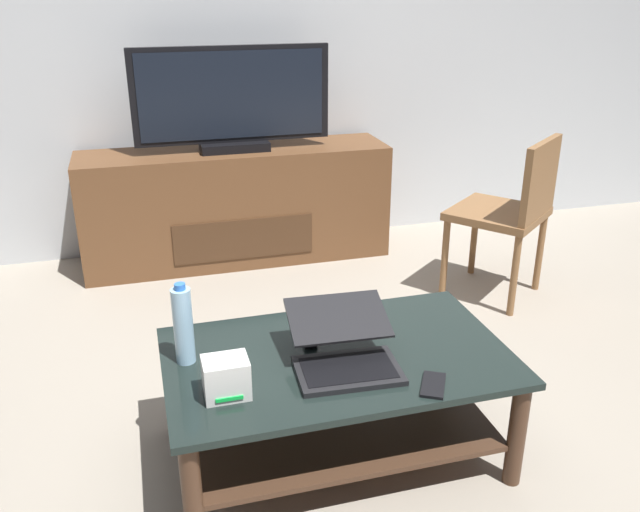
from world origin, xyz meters
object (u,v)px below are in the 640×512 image
Objects in this scene: media_cabinet at (237,205)px; tv_remote at (305,335)px; water_bottle_near at (183,325)px; television at (232,101)px; laptop at (344,348)px; coffee_table at (337,386)px; cell_phone at (433,385)px; dining_chair at (512,208)px; router_box at (226,378)px.

tv_remote is (-0.04, -1.78, 0.08)m from media_cabinet.
television is at bearing 75.69° from water_bottle_near.
water_bottle_near is (-0.50, 0.16, 0.08)m from laptop.
television is 1.90m from water_bottle_near.
laptop is at bearing -87.48° from coffee_table.
water_bottle_near is (-0.46, -1.80, -0.41)m from television.
coffee_table is at bearing 160.28° from cell_phone.
dining_chair is at bearing 38.59° from coffee_table.
laptop is at bearing -88.88° from television.
cell_phone is at bearing -52.52° from tv_remote.
router_box is 0.64m from cell_phone.
cell_phone is at bearing -128.85° from dining_chair.
dining_chair reaches higher than media_cabinet.
water_bottle_near is at bearing -104.15° from media_cabinet.
water_bottle_near is 0.82m from cell_phone.
water_bottle_near is at bearing 113.69° from router_box.
dining_chair is 1.62m from cell_phone.
dining_chair is at bearing 34.61° from router_box.
router_box reaches higher than tv_remote.
router_box reaches higher than coffee_table.
tv_remote is (-1.32, -0.85, -0.08)m from dining_chair.
media_cabinet is 11.19× the size of tv_remote.
dining_chair is 1.63m from laptop.
media_cabinet reaches higher than cell_phone.
coffee_table is 4.10× the size of water_bottle_near.
media_cabinet reaches higher than router_box.
water_bottle_near reaches higher than media_cabinet.
router_box is at bearing -169.29° from laptop.
laptop is 0.31m from cell_phone.
media_cabinet is at bearing 80.11° from router_box.
dining_chair is (1.28, -0.90, -0.45)m from television.
laptop reaches higher than tv_remote.
laptop is at bearing 167.58° from cell_phone.
tv_remote is at bearing 118.11° from coffee_table.
television reaches higher than media_cabinet.
laptop is 2.42× the size of tv_remote.
television is 2.24m from cell_phone.
television reaches higher than tv_remote.
tv_remote reaches higher than coffee_table.
tv_remote is at bearing 40.96° from router_box.
router_box is 0.26m from water_bottle_near.
laptop is at bearing -68.57° from tv_remote.
dining_chair is 5.39× the size of tv_remote.
media_cabinet is 12.79× the size of cell_phone.
laptop reaches higher than cell_phone.
water_bottle_near is (-0.10, 0.23, 0.07)m from router_box.
media_cabinet reaches higher than tv_remote.
coffee_table is at bearing 19.24° from router_box.
cell_phone is (-1.01, -1.26, -0.08)m from dining_chair.
router_box is (-1.64, -1.13, -0.03)m from dining_chair.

